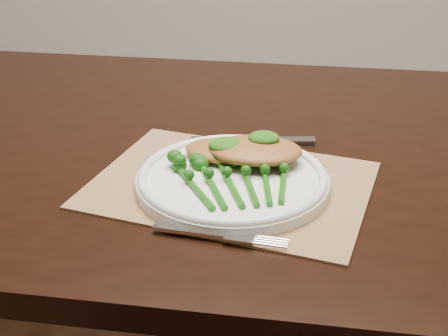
# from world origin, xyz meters

# --- Properties ---
(dining_table) EXTENTS (1.64, 0.97, 0.75)m
(dining_table) POSITION_xyz_m (0.11, -0.03, 0.38)
(dining_table) COLOR black
(dining_table) RESTS_ON ground
(placemat) EXTENTS (0.46, 0.38, 0.00)m
(placemat) POSITION_xyz_m (0.09, -0.19, 0.75)
(placemat) COLOR #95704C
(placemat) RESTS_ON dining_table
(dinner_plate) EXTENTS (0.28, 0.28, 0.03)m
(dinner_plate) POSITION_xyz_m (0.09, -0.20, 0.77)
(dinner_plate) COLOR white
(dinner_plate) RESTS_ON placemat
(knife) EXTENTS (0.21, 0.04, 0.01)m
(knife) POSITION_xyz_m (0.09, -0.04, 0.76)
(knife) COLOR silver
(knife) RESTS_ON placemat
(fork) EXTENTS (0.18, 0.04, 0.01)m
(fork) POSITION_xyz_m (0.10, -0.34, 0.76)
(fork) COLOR silver
(fork) RESTS_ON placemat
(chicken_fillet_left) EXTENTS (0.13, 0.10, 0.02)m
(chicken_fillet_left) POSITION_xyz_m (0.07, -0.14, 0.78)
(chicken_fillet_left) COLOR #9D612D
(chicken_fillet_left) RESTS_ON dinner_plate
(chicken_fillet_right) EXTENTS (0.14, 0.10, 0.03)m
(chicken_fillet_right) POSITION_xyz_m (0.12, -0.15, 0.79)
(chicken_fillet_right) COLOR #9D612D
(chicken_fillet_right) RESTS_ON dinner_plate
(pesto_dollop_left) EXTENTS (0.06, 0.05, 0.02)m
(pesto_dollop_left) POSITION_xyz_m (0.08, -0.15, 0.80)
(pesto_dollop_left) COLOR #17490A
(pesto_dollop_left) RESTS_ON chicken_fillet_left
(pesto_dollop_right) EXTENTS (0.05, 0.04, 0.02)m
(pesto_dollop_right) POSITION_xyz_m (0.13, -0.14, 0.81)
(pesto_dollop_right) COLOR #17490A
(pesto_dollop_right) RESTS_ON chicken_fillet_right
(broccolini_bundle) EXTENTS (0.19, 0.20, 0.04)m
(broccolini_bundle) POSITION_xyz_m (0.11, -0.23, 0.77)
(broccolini_bundle) COLOR #125A0B
(broccolini_bundle) RESTS_ON dinner_plate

